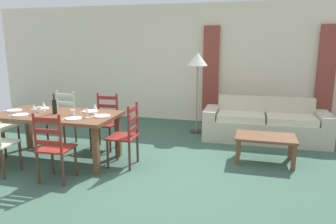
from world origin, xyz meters
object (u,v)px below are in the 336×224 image
at_px(dining_chair_far_left, 63,118).
at_px(coffee_table, 265,140).
at_px(dining_chair_head_east, 126,135).
at_px(standing_lamp, 198,64).
at_px(dining_table, 57,119).
at_px(wine_glass_far_right, 95,107).
at_px(wine_glass_near_left, 34,107).
at_px(couch, 265,125).
at_px(dining_chair_near_right, 54,147).
at_px(wine_glass_far_left, 43,104).
at_px(coffee_cup_primary, 73,112).
at_px(wine_glass_near_right, 87,110).
at_px(coffee_cup_secondary, 39,110).
at_px(dining_chair_far_right, 105,121).
at_px(wine_bottle, 54,106).

bearing_deg(dining_chair_far_left, coffee_table, -0.57).
height_order(dining_chair_head_east, standing_lamp, standing_lamp).
relative_size(dining_table, dining_chair_far_left, 1.98).
xyz_separation_m(wine_glass_far_right, standing_lamp, (1.25, 1.99, 0.55)).
bearing_deg(wine_glass_near_left, coffee_table, 14.14).
xyz_separation_m(dining_chair_far_left, couch, (3.61, 1.18, -0.19)).
bearing_deg(dining_chair_near_right, couch, 44.25).
height_order(dining_chair_head_east, wine_glass_near_left, dining_chair_head_east).
relative_size(dining_table, dining_chair_near_right, 1.98).
distance_m(dining_chair_near_right, wine_glass_far_left, 1.19).
xyz_separation_m(coffee_cup_primary, couch, (2.88, 1.99, -0.50)).
bearing_deg(wine_glass_far_left, dining_chair_far_left, 99.29).
distance_m(dining_table, wine_glass_near_right, 0.65).
relative_size(dining_chair_near_right, coffee_cup_secondary, 10.67).
xyz_separation_m(dining_chair_far_right, wine_glass_near_right, (0.15, -0.87, 0.38)).
distance_m(wine_glass_near_left, coffee_cup_secondary, 0.15).
distance_m(dining_chair_head_east, coffee_cup_secondary, 1.48).
height_order(dining_chair_near_right, standing_lamp, standing_lamp).
height_order(dining_chair_head_east, coffee_cup_secondary, dining_chair_head_east).
relative_size(wine_bottle, couch, 0.14).
bearing_deg(dining_chair_near_right, coffee_cup_primary, 100.05).
distance_m(dining_chair_head_east, wine_glass_far_right, 0.67).
xyz_separation_m(dining_chair_far_right, wine_bottle, (-0.48, -0.74, 0.39)).
relative_size(dining_table, dining_chair_head_east, 1.98).
bearing_deg(dining_chair_far_right, dining_table, -121.75).
distance_m(dining_table, dining_chair_far_right, 0.89).
height_order(dining_chair_near_right, coffee_cup_primary, dining_chair_near_right).
bearing_deg(dining_chair_head_east, wine_bottle, -177.65).
relative_size(dining_chair_head_east, standing_lamp, 0.59).
distance_m(dining_chair_far_left, coffee_cup_secondary, 0.84).
relative_size(wine_bottle, coffee_table, 0.35).
xyz_separation_m(dining_chair_near_right, wine_glass_far_right, (0.16, 0.89, 0.38)).
bearing_deg(dining_chair_far_left, dining_table, -61.66).
xyz_separation_m(wine_glass_near_right, coffee_cup_secondary, (-0.92, 0.13, -0.07)).
bearing_deg(dining_chair_head_east, dining_chair_near_right, -132.12).
distance_m(wine_glass_near_left, couch, 4.10).
relative_size(couch, coffee_table, 2.54).
bearing_deg(dining_chair_far_right, coffee_table, -0.00).
height_order(dining_chair_near_right, dining_chair_far_left, same).
distance_m(wine_glass_far_left, couch, 3.99).
xyz_separation_m(dining_chair_head_east, wine_bottle, (-1.15, -0.05, 0.39)).
xyz_separation_m(wine_glass_far_left, standing_lamp, (2.15, 2.02, 0.55)).
xyz_separation_m(dining_chair_head_east, wine_glass_far_left, (-1.44, 0.08, 0.38)).
bearing_deg(couch, dining_chair_near_right, -135.75).
bearing_deg(coffee_cup_primary, wine_glass_near_left, -170.83).
xyz_separation_m(dining_chair_far_right, dining_chair_head_east, (0.67, -0.70, 0.00)).
relative_size(dining_table, coffee_cup_primary, 21.11).
bearing_deg(couch, standing_lamp, 172.21).
xyz_separation_m(dining_chair_far_left, wine_glass_far_right, (1.00, -0.62, 0.38)).
bearing_deg(dining_chair_far_right, dining_chair_head_east, -45.93).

